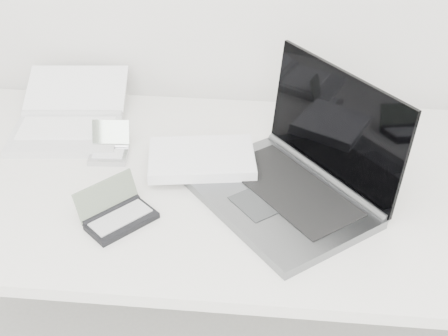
# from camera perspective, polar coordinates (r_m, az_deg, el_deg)

# --- Properties ---
(desk) EXTENTS (1.60, 0.80, 0.73)m
(desk) POSITION_cam_1_polar(r_m,az_deg,el_deg) (1.54, 1.26, -2.47)
(desk) COLOR white
(desk) RESTS_ON ground
(laptop_large) EXTENTS (0.60, 0.53, 0.28)m
(laptop_large) POSITION_cam_1_polar(r_m,az_deg,el_deg) (1.46, 4.50, -0.46)
(laptop_large) COLOR slate
(laptop_large) RESTS_ON desk
(netbook_open_white) EXTENTS (0.32, 0.39, 0.09)m
(netbook_open_white) POSITION_cam_1_polar(r_m,az_deg,el_deg) (1.75, -14.00, 4.19)
(netbook_open_white) COLOR silver
(netbook_open_white) RESTS_ON desk
(pda_silver) EXTENTS (0.10, 0.11, 0.08)m
(pda_silver) POSITION_cam_1_polar(r_m,az_deg,el_deg) (1.62, -10.44, 1.67)
(pda_silver) COLOR silver
(pda_silver) RESTS_ON desk
(palmtop_charcoal) EXTENTS (0.18, 0.18, 0.08)m
(palmtop_charcoal) POSITION_cam_1_polar(r_m,az_deg,el_deg) (1.40, -9.73, -4.22)
(palmtop_charcoal) COLOR black
(palmtop_charcoal) RESTS_ON desk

